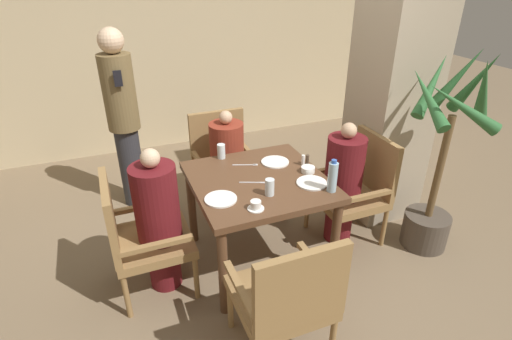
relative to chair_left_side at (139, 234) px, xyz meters
The scene contains 25 objects.
ground_plane 1.06m from the chair_left_side, ahead, with size 16.00×16.00×0.00m, color #7A664C.
wall_back 2.98m from the chair_left_side, 70.88° to the left, with size 8.00×0.06×2.80m.
pillar_stone 2.52m from the chair_left_side, ahead, with size 0.59×0.59×2.70m.
dining_table 0.94m from the chair_left_side, ahead, with size 1.00×1.02×0.77m.
chair_left_side is the anchor object (origin of this frame).
diner_in_left_chair 0.17m from the chair_left_side, ahead, with size 0.32×0.32×1.16m.
chair_far_side 1.32m from the chair_left_side, 45.19° to the left, with size 0.56×0.56×0.95m.
diner_in_far_chair 1.22m from the chair_left_side, 40.18° to the left, with size 0.32×0.32×1.06m.
chair_right_side 1.86m from the chair_left_side, ahead, with size 0.56×0.56×0.95m.
diner_in_right_chair 1.71m from the chair_left_side, ahead, with size 0.32×0.32×1.11m.
chair_near_corner 1.19m from the chair_left_side, 52.09° to the right, with size 0.56×0.56×0.95m.
standing_host 1.39m from the chair_left_side, 86.44° to the left, with size 0.30×0.33×1.75m.
potted_palm 2.39m from the chair_left_side, ahead, with size 0.66×0.71×1.72m.
plate_main_left 1.21m from the chair_left_side, ahead, with size 0.23×0.23×0.01m.
plate_main_right 0.66m from the chair_left_side, 17.77° to the right, with size 0.23×0.23×0.01m.
plate_dessert_center 1.32m from the chair_left_side, ahead, with size 0.23×0.23×0.01m.
teacup_with_saucer 0.89m from the chair_left_side, 26.93° to the right, with size 0.11×0.11×0.06m.
bowl_small 1.36m from the chair_left_side, ahead, with size 0.11×0.11×0.05m.
water_bottle 1.45m from the chair_left_side, 15.06° to the right, with size 0.07×0.07×0.25m.
glass_tall_near 1.00m from the chair_left_side, 15.16° to the right, with size 0.07×0.07×0.12m.
glass_tall_mid 0.96m from the chair_left_side, 30.16° to the left, with size 0.07×0.07×0.12m.
salt_shaker 1.39m from the chair_left_side, ahead, with size 0.03×0.03×0.09m.
pepper_shaker 1.43m from the chair_left_side, ahead, with size 0.03×0.03×0.08m.
fork_beside_plate 1.00m from the chair_left_side, 14.61° to the left, with size 0.20×0.09×0.00m.
knife_beside_plate 0.92m from the chair_left_side, ahead, with size 0.21×0.10×0.00m.
Camera 1 is at (-1.01, -2.47, 2.25)m, focal length 28.00 mm.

